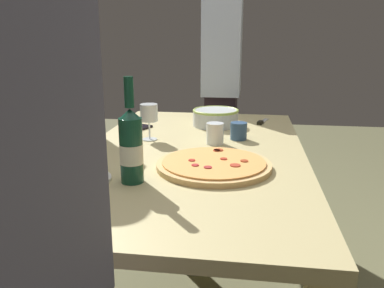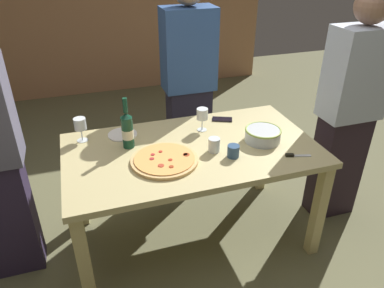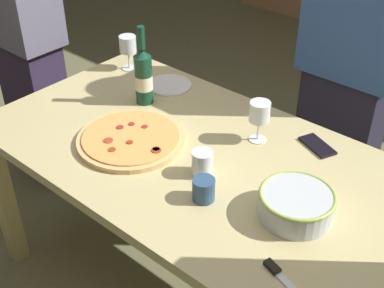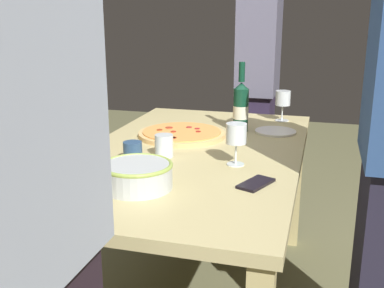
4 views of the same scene
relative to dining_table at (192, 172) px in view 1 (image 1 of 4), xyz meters
The scene contains 13 objects.
dining_table is the anchor object (origin of this frame).
pizza 0.26m from the dining_table, 152.60° to the right, with size 0.40×0.40×0.03m.
serving_bowl 0.49m from the dining_table, ahead, with size 0.24×0.24×0.09m.
wine_bottle 0.46m from the dining_table, 160.16° to the left, with size 0.07×0.07×0.33m.
wine_glass_near_pizza 0.33m from the dining_table, 56.17° to the left, with size 0.08×0.08×0.16m.
wine_glass_by_bottle 0.76m from the dining_table, 154.64° to the left, with size 0.08×0.08×0.16m.
cup_amber 0.20m from the dining_table, 35.20° to the right, with size 0.07×0.07×0.09m, color white.
cup_ceramic 0.30m from the dining_table, 41.44° to the right, with size 0.07×0.07×0.08m, color #2E4D73.
side_plate 0.51m from the dining_table, 142.32° to the left, with size 0.20×0.20×0.01m, color white.
cell_phone 0.47m from the dining_table, 43.41° to the left, with size 0.07×0.14×0.01m, color black.
pizza_knife 0.64m from the dining_table, 27.40° to the right, with size 0.16×0.07×0.02m.
person_host 0.83m from the dining_table, 73.94° to the left, with size 0.41×0.24×1.71m.
person_guest_right 1.15m from the dining_table, ahead, with size 0.40×0.24×1.67m.
Camera 1 is at (-1.53, -0.22, 1.20)m, focal length 37.24 mm.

